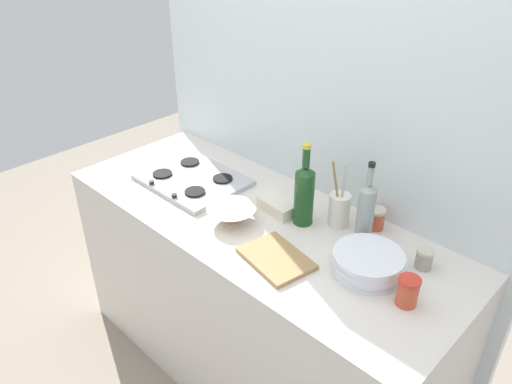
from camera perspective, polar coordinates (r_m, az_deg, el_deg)
ground_plane at (r=2.68m, az=0.00°, el=-19.08°), size 6.00×6.00×0.00m
counter_block at (r=2.36m, az=0.00°, el=-12.00°), size 1.80×0.70×0.90m
backsplash_panel at (r=2.22m, az=6.89°, el=6.16°), size 1.90×0.06×2.27m
stovetop_hob at (r=2.34m, az=-7.27°, el=1.46°), size 0.47×0.37×0.04m
plate_stack at (r=1.81m, az=12.73°, el=-7.87°), size 0.26×0.26×0.08m
wine_bottle_leftmost at (r=1.98m, az=5.52°, el=-0.14°), size 0.08×0.08×0.35m
wine_bottle_mid_left at (r=1.91m, az=12.39°, el=-2.26°), size 0.06×0.06×0.34m
mixing_bowl at (r=2.04m, az=-2.83°, el=-2.48°), size 0.20×0.20×0.06m
butter_dish at (r=2.10m, az=2.46°, el=-1.62°), size 0.18×0.11×0.05m
utensil_crock at (r=2.02m, az=9.46°, el=-1.92°), size 0.08×0.08×0.29m
condiment_jar_front at (r=1.89m, az=18.63°, el=-7.20°), size 0.06×0.06×0.08m
condiment_jar_rear at (r=1.71m, az=16.92°, el=-10.78°), size 0.07×0.07×0.10m
condiment_jar_spare at (r=2.05m, az=13.49°, el=-2.94°), size 0.07×0.07×0.09m
cutting_board at (r=1.84m, az=2.30°, el=-7.57°), size 0.29×0.23×0.02m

